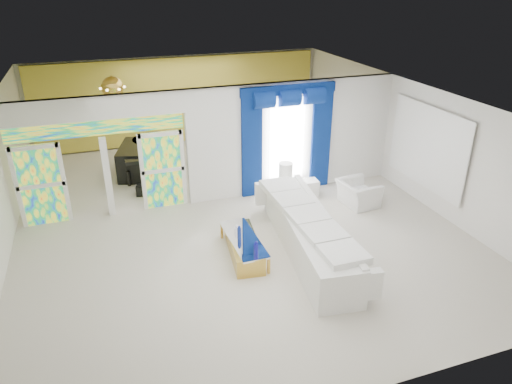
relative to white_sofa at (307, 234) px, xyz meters
name	(u,v)px	position (x,y,z in m)	size (l,w,h in m)	color
floor	(229,214)	(-1.13, 2.21, -0.41)	(12.00, 12.00, 0.00)	#B7AF9E
dividing_wall	(294,136)	(1.02, 3.21, 1.09)	(5.70, 0.18, 3.00)	white
dividing_header	(94,108)	(-3.98, 3.21, 2.32)	(4.30, 0.18, 0.55)	white
stained_panel_left	(41,185)	(-5.40, 3.21, 0.59)	(0.95, 0.04, 2.00)	#994C3F
stained_panel_right	(163,170)	(-2.55, 3.21, 0.59)	(0.95, 0.04, 2.00)	#994C3F
stained_transom	(97,128)	(-3.98, 3.21, 1.84)	(4.00, 0.05, 0.35)	#994C3F
window_pane	(287,140)	(0.77, 3.11, 1.04)	(1.00, 0.02, 2.30)	white
blue_drape_left	(252,147)	(-0.23, 3.08, 0.99)	(0.55, 0.10, 2.80)	#04144B
blue_drape_right	(321,139)	(1.77, 3.08, 0.99)	(0.55, 0.10, 2.80)	#04144B
blue_pelmet	(289,90)	(0.77, 3.08, 2.41)	(2.60, 0.12, 0.25)	#04144B
wall_mirror	(428,147)	(3.81, 1.21, 1.14)	(0.04, 2.70, 1.90)	white
gold_curtains	(181,100)	(-1.13, 8.11, 1.09)	(9.70, 0.12, 2.90)	gold
white_sofa	(307,234)	(0.00, 0.00, 0.00)	(0.92, 4.30, 0.82)	silver
coffee_table	(244,247)	(-1.35, 0.30, -0.21)	(0.59, 1.76, 0.39)	gold
console_table	(295,189)	(0.87, 2.65, -0.20)	(1.25, 0.39, 0.42)	white
table_lamp	(286,173)	(0.57, 2.65, 0.30)	(0.36, 0.36, 0.58)	white
armchair	(358,193)	(2.20, 1.64, -0.09)	(0.98, 0.86, 0.64)	silver
grand_piano	(144,159)	(-2.78, 5.62, 0.03)	(1.32, 1.73, 0.88)	black
piano_bench	(152,190)	(-2.78, 4.02, -0.27)	(0.84, 0.33, 0.28)	black
tv_console	(37,170)	(-5.77, 5.80, 0.01)	(0.58, 0.52, 0.84)	#A67953
chandelier	(112,87)	(-3.43, 5.61, 2.24)	(0.60, 0.60, 0.60)	gold
decanters	(244,238)	(-1.36, 0.20, 0.08)	(0.24, 1.01, 0.24)	navy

